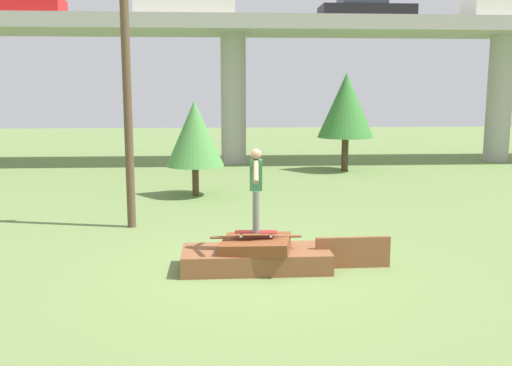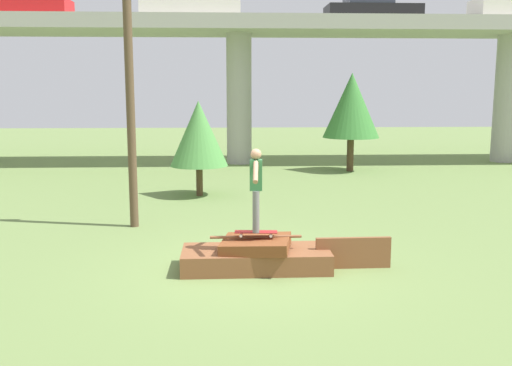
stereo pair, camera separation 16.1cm
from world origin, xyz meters
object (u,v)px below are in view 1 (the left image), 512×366
Objects in this scene: utility_pole at (127,94)px; tree_behind_left at (346,106)px; skater at (256,184)px; car_on_overpass_left at (7,2)px; skateboard at (256,232)px; tree_behind_right at (195,134)px; car_on_overpass_far_right at (184,3)px; car_on_overpass_right at (365,9)px; car_on_overpass_mid at (512,6)px.

utility_pole reaches higher than tree_behind_left.
car_on_overpass_left reaches higher than skater.
tree_behind_right is at bearing 100.51° from skateboard.
car_on_overpass_far_right is 0.69× the size of utility_pole.
tree_behind_left reaches higher than tree_behind_right.
car_on_overpass_right is at bearing 2.13° from car_on_overpass_left.
car_on_overpass_right is at bearing 65.44° from tree_behind_left.
car_on_overpass_far_right is (7.31, -0.02, 0.02)m from car_on_overpass_left.
tree_behind_left is at bearing 70.73° from skateboard.
car_on_overpass_far_right is at bearing 178.72° from car_on_overpass_mid.
utility_pole reaches higher than tree_behind_right.
car_on_overpass_mid is (12.16, 14.95, 5.30)m from skater.
car_on_overpass_mid is at bearing -1.28° from car_on_overpass_far_right.
car_on_overpass_far_right reaches higher than car_on_overpass_left.
skateboard is at bearing -79.49° from tree_behind_right.
tree_behind_left is at bearing -163.50° from car_on_overpass_mid.
tree_behind_left is (4.42, 12.65, 1.05)m from skater.
car_on_overpass_left is 1.50× the size of tree_behind_right.
car_on_overpass_right reaches higher than tree_behind_right.
utility_pole reaches higher than skater.
car_on_overpass_right is (-6.27, 0.90, -0.10)m from car_on_overpass_mid.
car_on_overpass_far_right reaches higher than car_on_overpass_right.
car_on_overpass_far_right reaches higher than skateboard.
utility_pole is (-2.76, 3.50, 2.44)m from skateboard.
skateboard is 0.20× the size of tree_behind_left.
utility_pole is at bearing -124.99° from car_on_overpass_right.
car_on_overpass_far_right is at bearing 97.82° from skater.
utility_pole is 2.06× the size of tree_behind_right.
skater is 16.30m from car_on_overpass_far_right.
skateboard is at bearing -58.38° from car_on_overpass_left.
car_on_overpass_right reaches higher than skateboard.
skateboard is 0.19× the size of car_on_overpass_far_right.
car_on_overpass_right is at bearing 69.63° from skateboard.
car_on_overpass_mid is 6.34m from car_on_overpass_right.
car_on_overpass_left reaches higher than utility_pole.
utility_pole is (-8.64, -12.35, -3.64)m from car_on_overpass_right.
skater is 4.73m from utility_pole.
tree_behind_left is (13.83, -2.63, -4.23)m from car_on_overpass_left.
car_on_overpass_far_right is (-7.98, -0.58, 0.11)m from car_on_overpass_right.
tree_behind_left reaches higher than skater.
tree_behind_left is at bearing -10.75° from car_on_overpass_left.
car_on_overpass_mid is 0.98× the size of car_on_overpass_far_right.
skater is (-0.00, 0.00, 0.88)m from skateboard.
car_on_overpass_mid is 0.68× the size of utility_pole.
car_on_overpass_far_right reaches higher than skater.
car_on_overpass_mid reaches higher than tree_behind_left.
car_on_overpass_far_right reaches higher than tree_behind_left.
skater reaches higher than skateboard.
car_on_overpass_right is 1.41× the size of tree_behind_right.
utility_pole is at bearing -60.56° from car_on_overpass_left.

